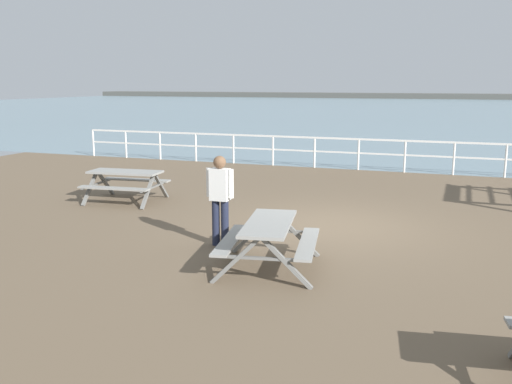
% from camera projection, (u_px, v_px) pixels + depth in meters
% --- Properties ---
extents(ground_plane, '(30.00, 24.00, 0.20)m').
position_uv_depth(ground_plane, '(330.00, 230.00, 11.69)').
color(ground_plane, brown).
extents(sea_band, '(142.00, 90.00, 0.01)m').
position_uv_depth(sea_band, '(438.00, 110.00, 60.28)').
color(sea_band, gray).
rests_on(sea_band, ground).
extents(distant_shoreline, '(142.00, 6.00, 1.80)m').
position_uv_depth(distant_shoreline, '(448.00, 99.00, 99.90)').
color(distant_shoreline, '#4C4C47').
rests_on(distant_shoreline, ground).
extents(seaward_railing, '(23.07, 0.07, 1.08)m').
position_uv_depth(seaward_railing, '(382.00, 149.00, 18.67)').
color(seaward_railing, white).
rests_on(seaward_railing, ground).
extents(picnic_table_mid_centre, '(1.81, 2.04, 0.80)m').
position_uv_depth(picnic_table_mid_centre, '(269.00, 233.00, 8.87)').
color(picnic_table_mid_centre, gray).
rests_on(picnic_table_mid_centre, ground).
extents(picnic_table_far_left, '(1.94, 1.69, 0.80)m').
position_uv_depth(picnic_table_far_left, '(125.00, 179.00, 13.92)').
color(picnic_table_far_left, gray).
rests_on(picnic_table_far_left, ground).
extents(visitor, '(0.53, 0.23, 1.66)m').
position_uv_depth(visitor, '(220.00, 195.00, 10.07)').
color(visitor, '#1E2338').
rests_on(visitor, ground).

